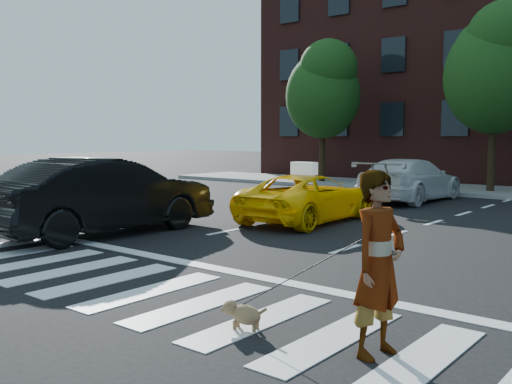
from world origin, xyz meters
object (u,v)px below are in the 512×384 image
tree_mid (496,64)px  white_suv (410,180)px  tree_left (323,87)px  dog (242,313)px  taxi (308,198)px  black_sedan (103,196)px  woman (379,264)px

tree_mid → white_suv: tree_mid is taller
tree_left → dog: 20.51m
taxi → black_sedan: bearing=58.6°
tree_left → tree_mid: 7.51m
taxi → black_sedan: size_ratio=0.84×
black_sedan → woman: bearing=162.9°
white_suv → woman: size_ratio=2.67×
tree_mid → taxi: (-1.56, -10.00, -4.24)m
taxi → dog: size_ratio=7.96×
taxi → dog: taxi is taller
tree_mid → dog: tree_mid is taller
tree_mid → dog: bearing=-81.8°
tree_mid → white_suv: 5.91m
woman → dog: woman is taller
tree_mid → dog: (2.52, -17.39, -4.66)m
white_suv → dog: (3.99, -13.43, -0.54)m
tree_left → dog: bearing=-60.1°
black_sedan → white_suv: 10.85m
tree_mid → white_suv: bearing=-110.4°
taxi → woman: size_ratio=2.36×
tree_mid → black_sedan: tree_mid is taller
tree_mid → tree_left: bearing=180.0°
tree_left → black_sedan: 15.32m
tree_left → black_sedan: size_ratio=1.24×
woman → black_sedan: bearing=81.7°
black_sedan → dog: size_ratio=9.48×
tree_left → tree_mid: (7.50, -0.00, 0.41)m
white_suv → tree_mid: bearing=-110.1°
woman → taxi: bearing=47.9°
tree_left → taxi: tree_left is taller
white_suv → tree_left: bearing=-33.0°
tree_left → woman: 20.95m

